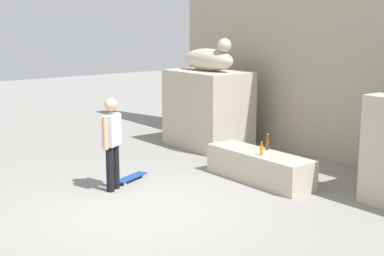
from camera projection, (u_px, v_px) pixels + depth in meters
The scene contains 9 objects.
ground_plane at pixel (143, 209), 9.08m from camera, with size 40.00×40.00×0.00m, color gray.
facade_wall at pixel (353, 8), 11.57m from camera, with size 10.40×0.60×6.51m, color #A79E86.
pedestal_left at pixel (208, 109), 13.35m from camera, with size 1.96×1.32×1.82m, color #B7AD99.
statue_reclining_left at pixel (209, 59), 13.09m from camera, with size 1.62×0.62×0.78m.
ledge_block at pixel (259, 166), 10.58m from camera, with size 2.30×0.67×0.56m, color #B7AD99.
skater at pixel (112, 140), 9.90m from camera, with size 0.36×0.47×1.67m.
skateboard at pixel (131, 177), 10.64m from camera, with size 0.49×0.82×0.08m.
bottle_orange at pixel (262, 150), 10.26m from camera, with size 0.06×0.06×0.26m.
bottle_brown at pixel (267, 143), 10.68m from camera, with size 0.07×0.07×0.31m.
Camera 1 is at (7.34, -4.65, 3.04)m, focal length 52.32 mm.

